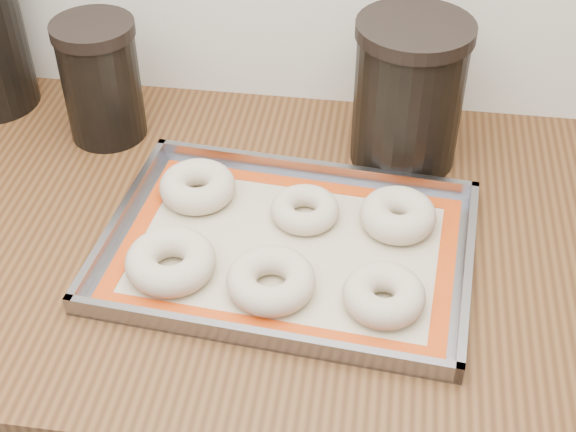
% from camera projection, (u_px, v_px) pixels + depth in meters
% --- Properties ---
extents(cabinet, '(3.00, 0.65, 0.86)m').
position_uv_depth(cabinet, '(158.00, 421.00, 1.39)').
color(cabinet, slate).
rests_on(cabinet, floor).
extents(countertop, '(3.06, 0.68, 0.04)m').
position_uv_depth(countertop, '(123.00, 226.00, 1.09)').
color(countertop, brown).
rests_on(countertop, cabinet).
extents(baking_tray, '(0.49, 0.37, 0.03)m').
position_uv_depth(baking_tray, '(288.00, 248.00, 1.02)').
color(baking_tray, gray).
rests_on(baking_tray, countertop).
extents(baking_mat, '(0.44, 0.32, 0.00)m').
position_uv_depth(baking_mat, '(288.00, 249.00, 1.02)').
color(baking_mat, '#C6B793').
rests_on(baking_mat, baking_tray).
extents(bagel_front_left, '(0.12, 0.12, 0.04)m').
position_uv_depth(bagel_front_left, '(171.00, 261.00, 0.98)').
color(bagel_front_left, beige).
rests_on(bagel_front_left, baking_mat).
extents(bagel_front_mid, '(0.13, 0.13, 0.04)m').
position_uv_depth(bagel_front_mid, '(271.00, 280.00, 0.95)').
color(bagel_front_mid, beige).
rests_on(bagel_front_mid, baking_mat).
extents(bagel_front_right, '(0.12, 0.12, 0.04)m').
position_uv_depth(bagel_front_right, '(384.00, 295.00, 0.93)').
color(bagel_front_right, beige).
rests_on(bagel_front_right, baking_mat).
extents(bagel_back_left, '(0.12, 0.12, 0.04)m').
position_uv_depth(bagel_back_left, '(197.00, 186.00, 1.09)').
color(bagel_back_left, beige).
rests_on(bagel_back_left, baking_mat).
extents(bagel_back_mid, '(0.11, 0.11, 0.03)m').
position_uv_depth(bagel_back_mid, '(305.00, 209.00, 1.06)').
color(bagel_back_mid, beige).
rests_on(bagel_back_mid, baking_mat).
extents(bagel_back_right, '(0.11, 0.11, 0.04)m').
position_uv_depth(bagel_back_right, '(398.00, 215.00, 1.04)').
color(bagel_back_right, beige).
rests_on(bagel_back_right, baking_mat).
extents(canister_mid, '(0.12, 0.12, 0.18)m').
position_uv_depth(canister_mid, '(101.00, 80.00, 1.17)').
color(canister_mid, black).
rests_on(canister_mid, countertop).
extents(canister_right, '(0.16, 0.16, 0.21)m').
position_uv_depth(canister_right, '(408.00, 93.00, 1.11)').
color(canister_right, black).
rests_on(canister_right, countertop).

